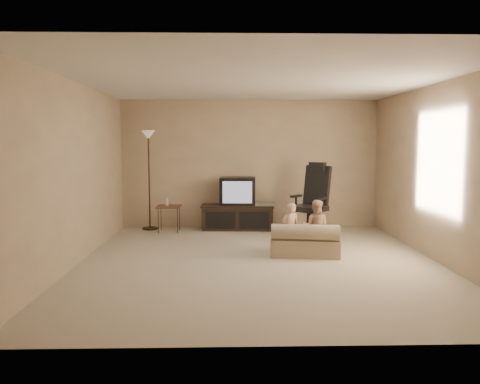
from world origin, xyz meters
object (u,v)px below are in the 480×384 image
object	(u,v)px
toddler_left	(290,229)
toddler_right	(316,227)
office_chair	(312,209)
child_sofa	(305,242)
side_table	(169,207)
tv_stand	(238,208)
floor_lamp	(149,158)

from	to	relation	value
toddler_left	toddler_right	distance (m)	0.39
toddler_left	office_chair	bearing A→B (deg)	-130.75
office_chair	child_sofa	size ratio (longest dim) A/B	1.24
side_table	toddler_left	world-z (taller)	toddler_left
child_sofa	toddler_right	distance (m)	0.31
office_chair	side_table	xyz separation A→B (m)	(-2.62, 0.44, 0.00)
tv_stand	toddler_right	world-z (taller)	tv_stand
floor_lamp	toddler_left	distance (m)	3.39
floor_lamp	toddler_right	world-z (taller)	floor_lamp
side_table	floor_lamp	xyz separation A→B (m)	(-0.40, 0.25, 0.91)
floor_lamp	tv_stand	bearing A→B (deg)	-1.97
side_table	child_sofa	distance (m)	2.99
tv_stand	floor_lamp	size ratio (longest dim) A/B	0.75
office_chair	toddler_right	size ratio (longest dim) A/B	1.61
office_chair	floor_lamp	xyz separation A→B (m)	(-3.01, 0.69, 0.91)
side_table	floor_lamp	world-z (taller)	floor_lamp
tv_stand	side_table	size ratio (longest dim) A/B	2.15
toddler_left	toddler_right	bearing A→B (deg)	168.77
floor_lamp	toddler_right	distance (m)	3.64
office_chair	side_table	distance (m)	2.65
child_sofa	toddler_right	bearing A→B (deg)	43.21
office_chair	child_sofa	bearing A→B (deg)	-59.39
tv_stand	toddler_left	world-z (taller)	tv_stand
side_table	toddler_right	distance (m)	3.04
side_table	toddler_left	size ratio (longest dim) A/B	0.85
office_chair	child_sofa	xyz separation A→B (m)	(-0.37, -1.51, -0.28)
toddler_left	tv_stand	bearing A→B (deg)	-89.40
office_chair	toddler_left	distance (m)	1.55
office_chair	side_table	size ratio (longest dim) A/B	1.99
child_sofa	toddler_left	bearing A→B (deg)	165.76
tv_stand	child_sofa	world-z (taller)	tv_stand
tv_stand	floor_lamp	xyz separation A→B (m)	(-1.71, 0.06, 0.97)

